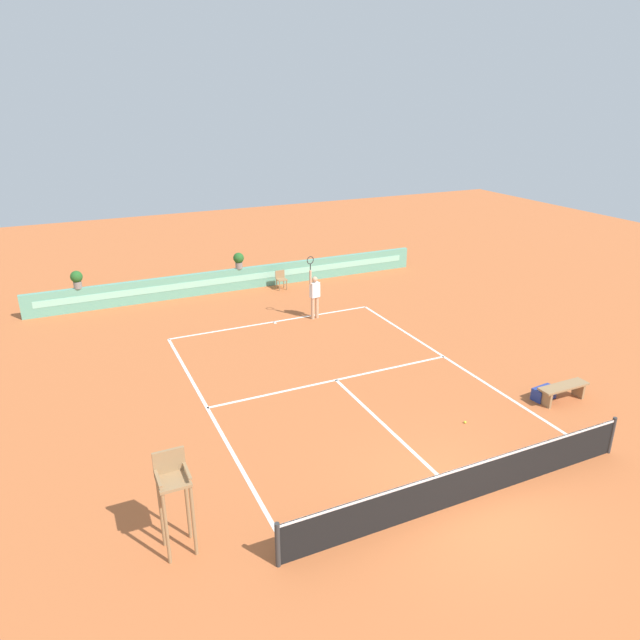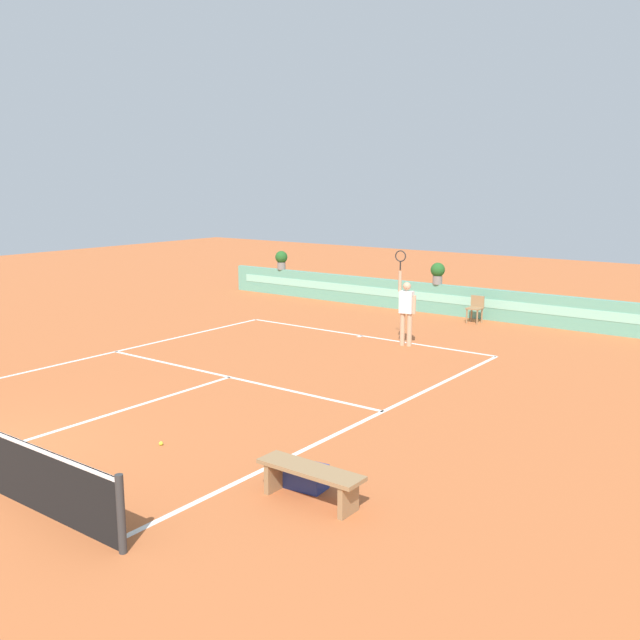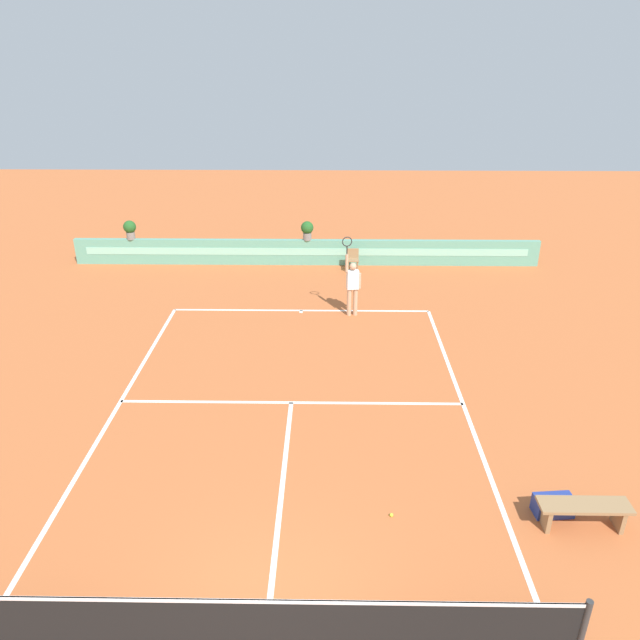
% 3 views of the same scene
% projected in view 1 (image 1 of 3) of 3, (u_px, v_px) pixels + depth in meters
% --- Properties ---
extents(ground_plane, '(60.00, 60.00, 0.00)m').
position_uv_depth(ground_plane, '(342.00, 385.00, 17.76)').
color(ground_plane, '#BC6033').
extents(court_lines, '(8.32, 11.94, 0.01)m').
position_uv_depth(court_lines, '(332.00, 376.00, 18.37)').
color(court_lines, white).
rests_on(court_lines, ground).
extents(net, '(8.92, 0.10, 1.00)m').
position_uv_depth(net, '(468.00, 482.00, 12.51)').
color(net, '#333333').
rests_on(net, ground).
extents(back_wall_barrier, '(18.00, 0.21, 1.00)m').
position_uv_depth(back_wall_barrier, '(239.00, 279.00, 26.35)').
color(back_wall_barrier, '#60A88E').
rests_on(back_wall_barrier, ground).
extents(umpire_chair, '(0.60, 0.60, 2.14)m').
position_uv_depth(umpire_chair, '(174.00, 491.00, 10.91)').
color(umpire_chair, '#99754C').
rests_on(umpire_chair, ground).
extents(ball_kid_chair, '(0.44, 0.44, 0.85)m').
position_uv_depth(ball_kid_chair, '(281.00, 279.00, 26.45)').
color(ball_kid_chair, '#99754C').
rests_on(ball_kid_chair, ground).
extents(bench_courtside, '(1.60, 0.44, 0.51)m').
position_uv_depth(bench_courtside, '(563.00, 389.00, 16.72)').
color(bench_courtside, '#99754C').
rests_on(bench_courtside, ground).
extents(gear_bag, '(0.73, 0.42, 0.36)m').
position_uv_depth(gear_bag, '(544.00, 393.00, 16.92)').
color(gear_bag, navy).
rests_on(gear_bag, ground).
extents(tennis_player, '(0.62, 0.27, 2.58)m').
position_uv_depth(tennis_player, '(315.00, 293.00, 22.72)').
color(tennis_player, tan).
rests_on(tennis_player, ground).
extents(tennis_ball_near_baseline, '(0.07, 0.07, 0.07)m').
position_uv_depth(tennis_ball_near_baseline, '(465.00, 422.00, 15.70)').
color(tennis_ball_near_baseline, '#CCE033').
rests_on(tennis_ball_near_baseline, ground).
extents(potted_plant_centre, '(0.48, 0.48, 0.72)m').
position_uv_depth(potted_plant_centre, '(239.00, 260.00, 26.04)').
color(potted_plant_centre, gray).
rests_on(potted_plant_centre, back_wall_barrier).
extents(potted_plant_far_left, '(0.48, 0.48, 0.72)m').
position_uv_depth(potted_plant_far_left, '(77.00, 278.00, 23.36)').
color(potted_plant_far_left, gray).
rests_on(potted_plant_far_left, back_wall_barrier).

